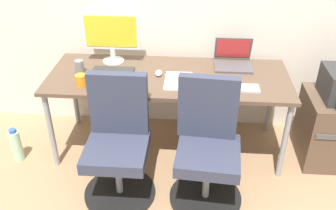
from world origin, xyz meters
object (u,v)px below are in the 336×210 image
(water_bottle_on_floor, at_px, (16,145))
(open_laptop, at_px, (233,59))
(side_cabinet, at_px, (336,129))
(office_chair_right, at_px, (207,149))
(office_chair_left, at_px, (118,145))
(desktop_monitor, at_px, (111,34))
(coffee_mug, at_px, (81,80))

(water_bottle_on_floor, distance_m, open_laptop, 1.97)
(side_cabinet, bearing_deg, office_chair_right, -154.44)
(office_chair_left, height_order, desktop_monitor, desktop_monitor)
(office_chair_right, bearing_deg, office_chair_left, 179.98)
(water_bottle_on_floor, height_order, desktop_monitor, desktop_monitor)
(water_bottle_on_floor, distance_m, coffee_mug, 0.87)
(open_laptop, bearing_deg, side_cabinet, -17.61)
(desktop_monitor, bearing_deg, open_laptop, 0.30)
(office_chair_left, relative_size, water_bottle_on_floor, 3.03)
(office_chair_left, relative_size, coffee_mug, 10.22)
(office_chair_left, distance_m, coffee_mug, 0.58)
(office_chair_right, height_order, desktop_monitor, desktop_monitor)
(office_chair_right, xyz_separation_m, water_bottle_on_floor, (-1.59, 0.28, -0.28))
(office_chair_right, height_order, side_cabinet, office_chair_right)
(water_bottle_on_floor, bearing_deg, coffee_mug, 4.93)
(side_cabinet, xyz_separation_m, open_laptop, (-0.87, 0.28, 0.47))
(office_chair_left, height_order, side_cabinet, office_chair_left)
(side_cabinet, xyz_separation_m, desktop_monitor, (-1.90, 0.27, 0.67))
(office_chair_right, distance_m, coffee_mug, 1.08)
(desktop_monitor, xyz_separation_m, coffee_mug, (-0.16, -0.45, -0.20))
(desktop_monitor, bearing_deg, office_chair_left, -77.86)
(office_chair_left, bearing_deg, open_laptop, 42.92)
(open_laptop, bearing_deg, office_chair_right, -104.73)
(side_cabinet, relative_size, open_laptop, 1.90)
(office_chair_right, height_order, water_bottle_on_floor, office_chair_right)
(water_bottle_on_floor, xyz_separation_m, open_laptop, (1.80, 0.51, 0.62))
(side_cabinet, bearing_deg, desktop_monitor, 171.84)
(desktop_monitor, bearing_deg, side_cabinet, -8.16)
(open_laptop, distance_m, coffee_mug, 1.26)
(office_chair_left, distance_m, water_bottle_on_floor, 1.02)
(side_cabinet, distance_m, open_laptop, 1.03)
(open_laptop, relative_size, coffee_mug, 3.37)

